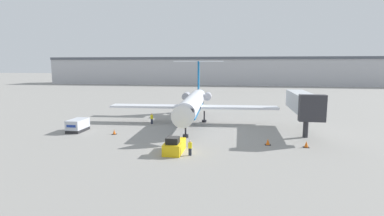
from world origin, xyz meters
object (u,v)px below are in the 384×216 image
Objects in this scene: traffic_cone_left at (114,132)px; traffic_cone_right at (268,142)px; worker_by_wing at (152,118)px; airplane_main at (193,103)px; pushback_tug at (174,146)px; traffic_cone_mid at (306,144)px; worker_near_tug at (190,148)px; jet_bridge at (303,103)px; luggage_cart at (78,125)px.

traffic_cone_left is 0.93× the size of traffic_cone_right.
worker_by_wing is at bearing 149.50° from traffic_cone_right.
pushback_tug is at bearing -88.26° from airplane_main.
worker_by_wing is 25.16m from traffic_cone_mid.
traffic_cone_mid is at bearing 21.88° from worker_near_tug.
traffic_cone_right is at bearing -48.13° from airplane_main.
airplane_main reaches higher than jet_bridge.
jet_bridge reaches higher than traffic_cone_mid.
luggage_cart is 0.27× the size of jet_bridge.
traffic_cone_left is at bearing 146.15° from worker_near_tug.
traffic_cone_mid is at bearing -7.08° from luggage_cart.
jet_bridge is at bearing 54.17° from traffic_cone_right.
luggage_cart is at bearing 153.13° from pushback_tug.
worker_near_tug is at bearing -33.85° from traffic_cone_left.
traffic_cone_left is (6.19, -1.03, -0.58)m from luggage_cart.
traffic_cone_mid is at bearing 16.19° from pushback_tug.
worker_near_tug is at bearing -146.79° from traffic_cone_right.
traffic_cone_mid is (13.36, 5.36, -0.51)m from worker_near_tug.
traffic_cone_left is (-10.42, 7.39, -0.41)m from pushback_tug.
traffic_cone_right is at bearing 174.35° from traffic_cone_mid.
airplane_main is 15.58× the size of worker_by_wing.
worker_by_wing is (-6.71, -2.03, -2.52)m from airplane_main.
jet_bridge reaches higher than worker_by_wing.
worker_near_tug reaches higher than traffic_cone_left.
worker_by_wing is (9.37, 7.13, 0.05)m from luggage_cart.
worker_near_tug is (18.58, -9.33, -0.03)m from luggage_cart.
airplane_main is at bearing 97.69° from worker_near_tug.
pushback_tug is 5.33× the size of traffic_cone_mid.
worker_by_wing is at bearing 172.51° from jet_bridge.
traffic_cone_right is 10.18m from jet_bridge.
worker_by_wing is at bearing 68.75° from traffic_cone_left.
worker_near_tug is 2.23× the size of traffic_cone_right.
worker_by_wing reaches higher than traffic_cone_mid.
pushback_tug is at bearing -65.00° from worker_by_wing.
traffic_cone_right reaches higher than traffic_cone_left.
pushback_tug reaches higher than traffic_cone_left.
traffic_cone_left is 0.05× the size of jet_bridge.
luggage_cart is at bearing -150.32° from airplane_main.
jet_bridge is (14.33, 13.37, 3.57)m from worker_near_tug.
traffic_cone_left is at bearing -134.13° from airplane_main.
luggage_cart is 6.31m from traffic_cone_left.
traffic_cone_left is at bearing 144.66° from pushback_tug.
pushback_tug is 2.44× the size of worker_near_tug.
traffic_cone_right is (8.87, 5.81, -0.52)m from worker_near_tug.
pushback_tug reaches higher than worker_near_tug.
traffic_cone_mid is (15.86, -13.13, -3.12)m from airplane_main.
pushback_tug is 2.17m from worker_near_tug.
worker_near_tug is 19.92m from jet_bridge.
jet_bridge is (32.91, 4.04, 3.54)m from luggage_cart.
airplane_main reaches higher than traffic_cone_mid.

